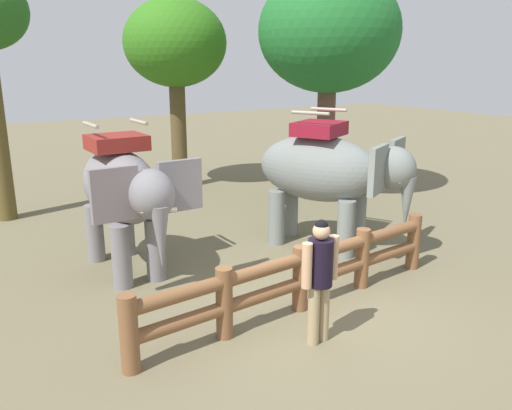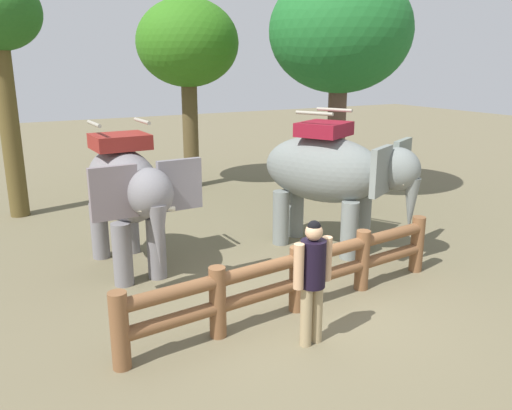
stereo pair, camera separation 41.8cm
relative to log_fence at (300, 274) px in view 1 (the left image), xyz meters
name	(u,v)px [view 1 (the left image)]	position (x,y,z in m)	size (l,w,h in m)	color
ground_plane	(304,312)	(0.00, -0.13, -0.60)	(60.00, 60.00, 0.00)	#6B6247
log_fence	(300,274)	(0.00, 0.00, 0.00)	(5.90, 0.82, 1.05)	brown
elephant_near_left	(124,191)	(-1.82, 2.84, 0.96)	(1.84, 3.22, 2.77)	slate
elephant_center	(328,172)	(2.15, 2.05, 1.01)	(2.66, 3.35, 2.86)	slate
tourist_woman_in_black	(320,273)	(-0.36, -0.93, 0.43)	(0.63, 0.38, 1.78)	tan
tree_far_left	(175,46)	(1.73, 8.65, 3.61)	(2.98, 2.98, 5.56)	brown
tree_back_center	(329,33)	(4.78, 5.41, 3.89)	(3.79, 3.79, 6.16)	brown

